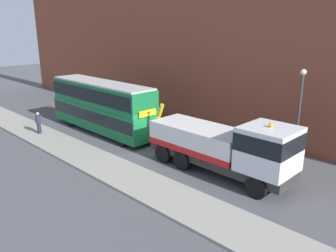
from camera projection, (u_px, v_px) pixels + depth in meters
The scene contains 7 objects.
ground_plane at pixel (156, 150), 23.19m from camera, with size 120.00×120.00×0.00m, color #4C4C51.
near_kerb at pixel (105, 166), 20.29m from camera, with size 60.00×2.80×0.15m, color gray.
building_facade at pixel (219, 29), 25.59m from camera, with size 60.00×1.50×16.00m.
recovery_tow_truck at pixel (224, 146), 18.85m from camera, with size 10.15×2.73×3.67m.
double_decker_bus at pixel (102, 105), 26.68m from camera, with size 11.07×2.66×4.06m.
pedestrian_onlooker at pixel (39, 123), 26.09m from camera, with size 0.40×0.47×1.71m.
street_lamp at pixel (299, 108), 20.20m from camera, with size 0.36×0.36×5.83m.
Camera 1 is at (15.83, -14.94, 8.21)m, focal length 35.76 mm.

